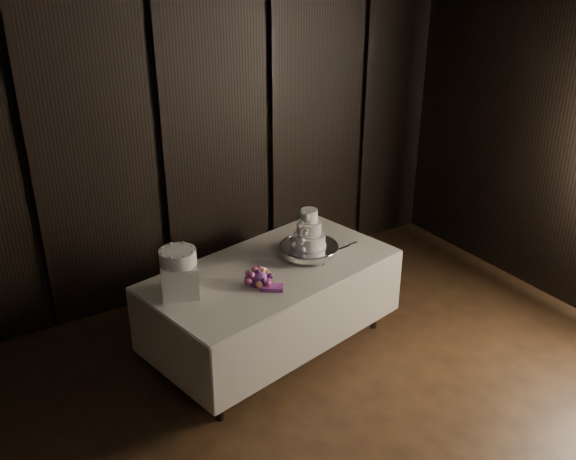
% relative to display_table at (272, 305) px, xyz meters
% --- Properties ---
extents(room, '(6.08, 7.08, 3.08)m').
position_rel_display_table_xyz_m(room, '(-0.32, -2.21, 1.08)').
color(room, black).
rests_on(room, ground).
extents(display_table, '(2.16, 1.41, 0.76)m').
position_rel_display_table_xyz_m(display_table, '(0.00, 0.00, 0.00)').
color(display_table, beige).
rests_on(display_table, ground).
extents(cake_stand, '(0.55, 0.55, 0.09)m').
position_rel_display_table_xyz_m(cake_stand, '(0.36, 0.02, 0.39)').
color(cake_stand, silver).
rests_on(cake_stand, display_table).
extents(wedding_cake, '(0.31, 0.26, 0.32)m').
position_rel_display_table_xyz_m(wedding_cake, '(0.34, 0.01, 0.56)').
color(wedding_cake, white).
rests_on(wedding_cake, cake_stand).
extents(bouquet, '(0.43, 0.46, 0.18)m').
position_rel_display_table_xyz_m(bouquet, '(-0.22, -0.17, 0.40)').
color(bouquet, '#D34A83').
rests_on(bouquet, display_table).
extents(box_pedestal, '(0.33, 0.33, 0.25)m').
position_rel_display_table_xyz_m(box_pedestal, '(-0.76, 0.01, 0.47)').
color(box_pedestal, white).
rests_on(box_pedestal, display_table).
extents(small_cake, '(0.34, 0.34, 0.11)m').
position_rel_display_table_xyz_m(small_cake, '(-0.76, 0.01, 0.65)').
color(small_cake, white).
rests_on(small_cake, box_pedestal).
extents(cake_knife, '(0.37, 0.06, 0.01)m').
position_rel_display_table_xyz_m(cake_knife, '(0.60, -0.03, 0.35)').
color(cake_knife, silver).
rests_on(cake_knife, display_table).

